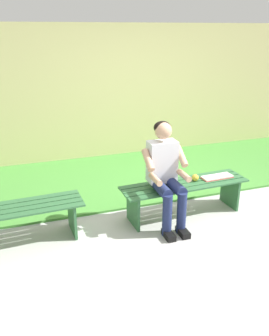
# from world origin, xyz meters

# --- Properties ---
(ground_plane) EXTENTS (10.00, 7.00, 0.04)m
(ground_plane) POSITION_xyz_m (1.02, 1.00, -0.02)
(ground_plane) COLOR #B2B2AD
(grass_strip) EXTENTS (9.00, 2.16, 0.03)m
(grass_strip) POSITION_xyz_m (1.02, -1.44, 0.01)
(grass_strip) COLOR #478C38
(grass_strip) RESTS_ON ground
(brick_wall) EXTENTS (9.50, 0.24, 2.33)m
(brick_wall) POSITION_xyz_m (0.50, -2.59, 1.17)
(brick_wall) COLOR #D1C684
(brick_wall) RESTS_ON ground
(bench_near) EXTENTS (1.65, 0.50, 0.44)m
(bench_near) POSITION_xyz_m (0.00, -0.00, 0.33)
(bench_near) COLOR #2D6038
(bench_near) RESTS_ON ground
(bench_far) EXTENTS (1.51, 0.49, 0.44)m
(bench_far) POSITION_xyz_m (2.04, -0.00, 0.33)
(bench_far) COLOR #2D6038
(bench_far) RESTS_ON ground
(person_seated) EXTENTS (0.50, 0.69, 1.24)m
(person_seated) POSITION_xyz_m (0.31, 0.10, 0.68)
(person_seated) COLOR silver
(person_seated) RESTS_ON ground
(apple) EXTENTS (0.09, 0.09, 0.09)m
(apple) POSITION_xyz_m (-0.15, -0.03, 0.48)
(apple) COLOR gold
(apple) RESTS_ON bench_near
(book_open) EXTENTS (0.42, 0.18, 0.02)m
(book_open) POSITION_xyz_m (-0.47, -0.03, 0.45)
(book_open) COLOR white
(book_open) RESTS_ON bench_near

